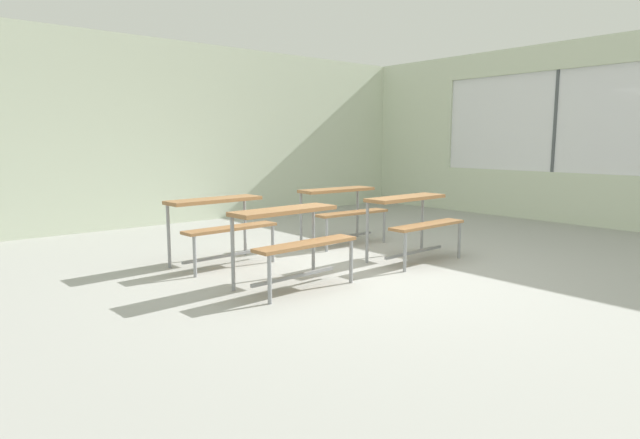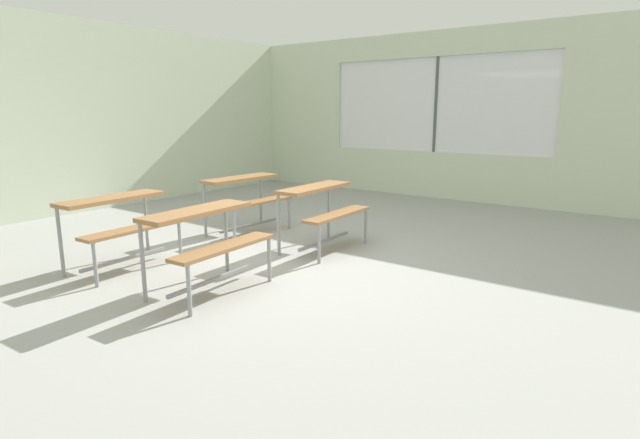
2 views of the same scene
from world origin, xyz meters
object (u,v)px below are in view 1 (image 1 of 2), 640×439
desk_bench_r0c1 (413,212)px  desk_bench_r1c1 (342,202)px  desk_bench_r1c0 (220,215)px  desk_bench_r0c0 (292,228)px

desk_bench_r0c1 → desk_bench_r1c1: same height
desk_bench_r0c1 → desk_bench_r1c1: 1.29m
desk_bench_r0c1 → desk_bench_r1c1: (0.06, 1.29, 0.00)m
desk_bench_r1c0 → desk_bench_r1c1: bearing=-1.4°
desk_bench_r0c1 → desk_bench_r1c0: (-1.81, 1.24, 0.00)m
desk_bench_r0c1 → desk_bench_r0c0: bearing=178.2°
desk_bench_r0c0 → desk_bench_r1c0: bearing=90.3°
desk_bench_r0c0 → desk_bench_r1c0: size_ratio=1.00×
desk_bench_r1c0 → desk_bench_r1c1: (1.88, 0.05, 0.00)m
desk_bench_r1c0 → desk_bench_r1c1: size_ratio=1.00×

